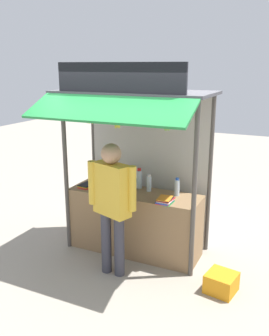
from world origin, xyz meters
TOP-DOWN VIEW (x-y plane):
  - ground_plane at (0.00, 0.00)m, footprint 20.00×20.00m
  - stall_counter at (0.00, 0.00)m, footprint 1.85×0.58m
  - stall_structure at (0.00, 0.12)m, footprint 2.05×1.49m
  - water_bottle_far_right at (0.57, 0.13)m, footprint 0.07×0.07m
  - water_bottle_back_right at (-0.02, 0.20)m, footprint 0.08×0.08m
  - water_bottle_far_left at (0.16, 0.13)m, footprint 0.07×0.07m
  - water_bottle_mid_left at (-0.20, 0.06)m, footprint 0.08×0.08m
  - magazine_stack_front_left at (-0.73, -0.06)m, footprint 0.19×0.28m
  - magazine_stack_back_left at (0.53, -0.20)m, footprint 0.20×0.26m
  - banana_bunch_rightmost at (-0.05, -0.39)m, footprint 0.10×0.10m
  - banana_bunch_inner_right at (-0.66, -0.39)m, footprint 0.09×0.09m
  - banana_bunch_inner_left at (0.60, -0.39)m, footprint 0.09×0.09m
  - banana_bunch_leftmost at (-0.43, -0.39)m, footprint 0.12×0.12m
  - vendor_person at (0.01, -0.66)m, footprint 0.64×0.35m
  - plastic_crate at (1.35, -0.48)m, footprint 0.38×0.38m

SIDE VIEW (x-z plane):
  - ground_plane at x=0.00m, z-range 0.00..0.00m
  - plastic_crate at x=1.35m, z-range 0.00..0.23m
  - stall_counter at x=0.00m, z-range 0.00..0.88m
  - magazine_stack_front_left at x=-0.73m, z-range 0.88..0.92m
  - magazine_stack_back_left at x=0.53m, z-range 0.88..0.96m
  - water_bottle_far_left at x=0.16m, z-range 0.87..1.12m
  - water_bottle_far_right at x=0.57m, z-range 0.87..1.12m
  - water_bottle_mid_left at x=-0.20m, z-range 0.87..1.16m
  - water_bottle_back_right at x=-0.02m, z-range 0.87..1.17m
  - vendor_person at x=0.01m, z-range 0.17..1.87m
  - stall_structure at x=0.00m, z-range 0.27..2.88m
  - banana_bunch_rightmost at x=-0.05m, z-range 1.76..2.06m
  - banana_bunch_inner_left at x=0.60m, z-range 1.78..2.06m
  - banana_bunch_leftmost at x=-0.43m, z-range 1.81..2.08m
  - banana_bunch_inner_right at x=-0.66m, z-range 1.84..2.08m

